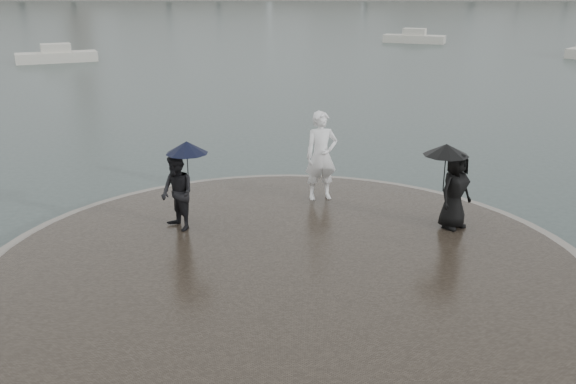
{
  "coord_description": "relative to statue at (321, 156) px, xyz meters",
  "views": [
    {
      "loc": [
        0.08,
        -8.24,
        5.87
      ],
      "look_at": [
        0.0,
        4.8,
        1.45
      ],
      "focal_mm": 40.0,
      "sensor_mm": 36.0,
      "label": 1
    }
  ],
  "objects": [
    {
      "name": "boats",
      "position": [
        4.92,
        36.28,
        -1.13
      ],
      "size": [
        44.58,
        17.49,
        1.5
      ],
      "color": "beige",
      "rests_on": "ground"
    },
    {
      "name": "kerb_ring",
      "position": [
        -0.83,
        -4.02,
        -1.35
      ],
      "size": [
        12.5,
        12.5,
        0.32
      ],
      "primitive_type": "cylinder",
      "color": "gray",
      "rests_on": "ground"
    },
    {
      "name": "visitor_right",
      "position": [
        2.89,
        -1.98,
        -0.03
      ],
      "size": [
        1.28,
        1.1,
        1.95
      ],
      "color": "black",
      "rests_on": "quay_tip"
    },
    {
      "name": "visitor_left",
      "position": [
        -3.27,
        -2.13,
        -0.06
      ],
      "size": [
        1.25,
        1.11,
        2.04
      ],
      "color": "black",
      "rests_on": "quay_tip"
    },
    {
      "name": "ground",
      "position": [
        -0.83,
        -7.52,
        -1.51
      ],
      "size": [
        400.0,
        400.0,
        0.0
      ],
      "primitive_type": "plane",
      "color": "#2B3835",
      "rests_on": "ground"
    },
    {
      "name": "quay_tip",
      "position": [
        -0.83,
        -4.02,
        -1.33
      ],
      "size": [
        11.9,
        11.9,
        0.36
      ],
      "primitive_type": "cylinder",
      "color": "#2D261E",
      "rests_on": "ground"
    },
    {
      "name": "statue",
      "position": [
        0.0,
        0.0,
        0.0
      ],
      "size": [
        0.94,
        0.74,
        2.29
      ],
      "primitive_type": "imported",
      "rotation": [
        0.0,
        0.0,
        0.25
      ],
      "color": "white",
      "rests_on": "quay_tip"
    }
  ]
}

